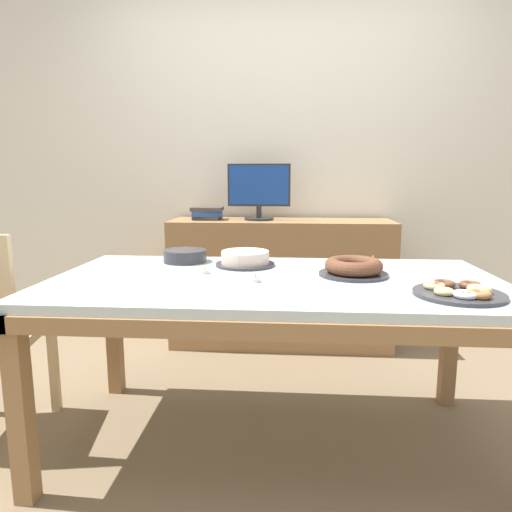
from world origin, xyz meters
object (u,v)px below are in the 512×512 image
object	(u,v)px
plate_stack	(185,256)
cake_chocolate_round	(245,259)
tealight_right_edge	(373,260)
tealight_near_cakes	(256,280)
cake_golden_bundt	(354,268)
pastry_platter	(459,292)
tealight_left_edge	(205,271)
computer_monitor	(259,192)
book_stack	(207,213)

from	to	relation	value
plate_stack	cake_chocolate_round	bearing A→B (deg)	-14.11
cake_chocolate_round	plate_stack	world-z (taller)	cake_chocolate_round
tealight_right_edge	tealight_near_cakes	bearing A→B (deg)	-138.59
cake_chocolate_round	cake_golden_bundt	xyz separation A→B (m)	(0.48, -0.18, 0.00)
cake_chocolate_round	pastry_platter	distance (m)	0.95
tealight_left_edge	tealight_near_cakes	xyz separation A→B (m)	(0.23, -0.15, 0.00)
pastry_platter	plate_stack	bearing A→B (deg)	152.66
cake_chocolate_round	tealight_right_edge	world-z (taller)	cake_chocolate_round
cake_chocolate_round	tealight_near_cakes	size ratio (longest dim) A/B	6.93
computer_monitor	pastry_platter	world-z (taller)	computer_monitor
computer_monitor	tealight_right_edge	world-z (taller)	computer_monitor
computer_monitor	tealight_near_cakes	xyz separation A→B (m)	(0.08, -1.34, -0.30)
tealight_left_edge	tealight_right_edge	xyz separation A→B (m)	(0.77, 0.33, 0.00)
book_stack	tealight_near_cakes	world-z (taller)	book_stack
book_stack	cake_golden_bundt	world-z (taller)	book_stack
cake_chocolate_round	tealight_near_cakes	world-z (taller)	cake_chocolate_round
book_stack	tealight_right_edge	bearing A→B (deg)	-41.43
cake_golden_bundt	tealight_near_cakes	world-z (taller)	cake_golden_bundt
pastry_platter	tealight_near_cakes	world-z (taller)	pastry_platter
computer_monitor	pastry_platter	bearing A→B (deg)	-61.68
tealight_right_edge	pastry_platter	bearing A→B (deg)	-73.67
computer_monitor	tealight_near_cakes	world-z (taller)	computer_monitor
tealight_left_edge	tealight_right_edge	world-z (taller)	same
pastry_platter	tealight_right_edge	world-z (taller)	pastry_platter
book_stack	cake_chocolate_round	xyz separation A→B (m)	(0.36, -1.01, -0.13)
plate_stack	tealight_near_cakes	size ratio (longest dim) A/B	5.25
tealight_right_edge	plate_stack	bearing A→B (deg)	-175.90
computer_monitor	plate_stack	bearing A→B (deg)	-107.92
plate_stack	tealight_right_edge	world-z (taller)	plate_stack
cake_golden_bundt	plate_stack	world-z (taller)	cake_golden_bundt
book_stack	plate_stack	xyz separation A→B (m)	(0.06, -0.93, -0.14)
cake_golden_bundt	tealight_left_edge	bearing A→B (deg)	-179.28
book_stack	cake_golden_bundt	size ratio (longest dim) A/B	0.75
computer_monitor	tealight_left_edge	bearing A→B (deg)	-97.19
computer_monitor	cake_golden_bundt	distance (m)	1.31
computer_monitor	tealight_near_cakes	bearing A→B (deg)	-86.60
computer_monitor	pastry_platter	xyz separation A→B (m)	(0.81, -1.50, -0.30)
cake_golden_bundt	pastry_platter	world-z (taller)	cake_golden_bundt
computer_monitor	tealight_right_edge	distance (m)	1.11
pastry_platter	tealight_right_edge	distance (m)	0.67
cake_golden_bundt	tealight_near_cakes	bearing A→B (deg)	-159.24
tealight_left_edge	cake_golden_bundt	bearing A→B (deg)	0.72
tealight_left_edge	tealight_near_cakes	bearing A→B (deg)	-32.21
computer_monitor	cake_chocolate_round	size ratio (longest dim) A/B	1.53
pastry_platter	tealight_left_edge	bearing A→B (deg)	162.29
book_stack	tealight_right_edge	world-z (taller)	book_stack
cake_golden_bundt	tealight_left_edge	size ratio (longest dim) A/B	7.27
plate_stack	tealight_near_cakes	bearing A→B (deg)	-47.33
computer_monitor	book_stack	xyz separation A→B (m)	(-0.36, 0.00, -0.14)
cake_chocolate_round	pastry_platter	bearing A→B (deg)	-31.70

